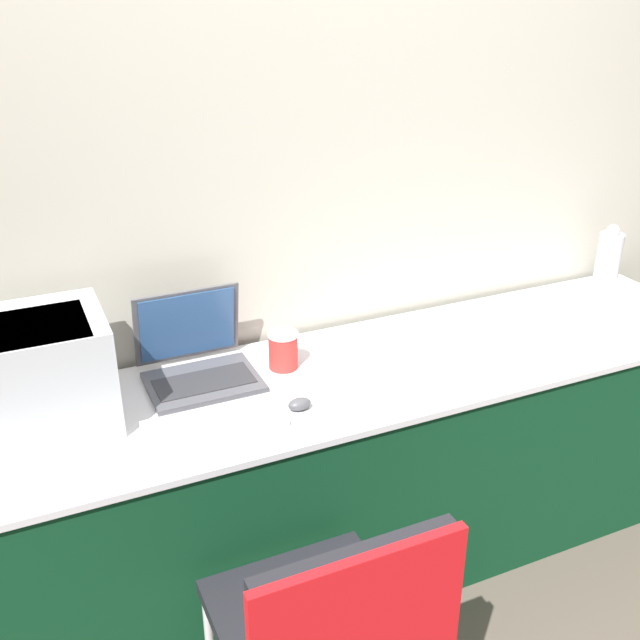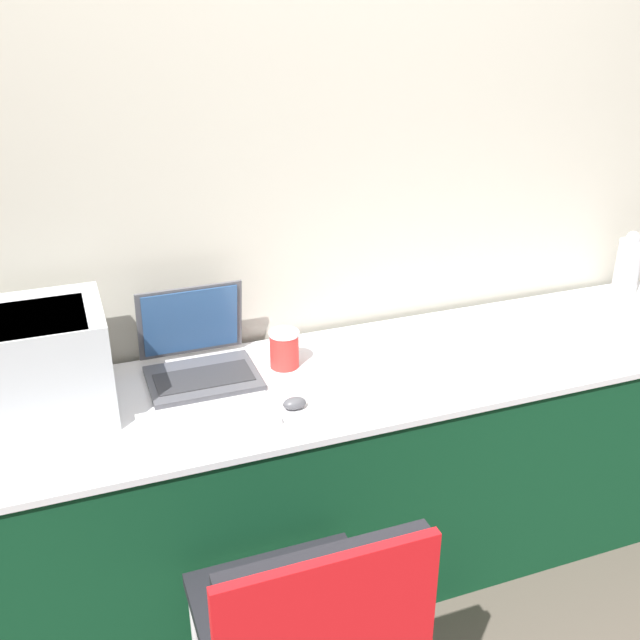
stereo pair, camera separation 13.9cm
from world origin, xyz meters
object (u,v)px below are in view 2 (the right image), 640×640
(mouse, at_px, (295,403))
(coffee_cup, at_px, (284,349))
(printer, at_px, (21,363))
(chair, at_px, (309,629))
(metal_pitcher, at_px, (628,266))
(laptop_left, at_px, (198,357))
(external_keyboard, at_px, (208,420))

(mouse, bearing_deg, coffee_cup, 78.54)
(printer, relative_size, chair, 0.55)
(coffee_cup, xyz_separation_m, chair, (-0.21, -0.81, -0.27))
(coffee_cup, distance_m, chair, 0.88)
(metal_pitcher, relative_size, chair, 0.30)
(metal_pitcher, bearing_deg, laptop_left, -178.45)
(metal_pitcher, bearing_deg, printer, -176.75)
(coffee_cup, bearing_deg, mouse, -101.46)
(laptop_left, height_order, external_keyboard, laptop_left)
(mouse, xyz_separation_m, metal_pitcher, (1.42, 0.34, 0.10))
(mouse, relative_size, chair, 0.08)
(laptop_left, xyz_separation_m, chair, (0.05, -0.86, -0.27))
(coffee_cup, bearing_deg, laptop_left, 169.73)
(coffee_cup, distance_m, metal_pitcher, 1.37)
(laptop_left, height_order, metal_pitcher, laptop_left)
(mouse, height_order, metal_pitcher, metal_pitcher)
(printer, height_order, chair, printer)
(laptop_left, distance_m, metal_pitcher, 1.63)
(metal_pitcher, bearing_deg, coffee_cup, -176.21)
(laptop_left, distance_m, mouse, 0.36)
(external_keyboard, height_order, coffee_cup, coffee_cup)
(coffee_cup, height_order, mouse, coffee_cup)
(printer, xyz_separation_m, laptop_left, (0.49, 0.08, -0.11))
(coffee_cup, bearing_deg, external_keyboard, -141.26)
(coffee_cup, xyz_separation_m, metal_pitcher, (1.37, 0.09, 0.06))
(printer, height_order, laptop_left, printer)
(external_keyboard, bearing_deg, mouse, -2.86)
(external_keyboard, distance_m, mouse, 0.24)
(external_keyboard, distance_m, coffee_cup, 0.38)
(printer, bearing_deg, chair, -55.47)
(metal_pitcher, height_order, chair, metal_pitcher)
(printer, bearing_deg, external_keyboard, -24.53)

